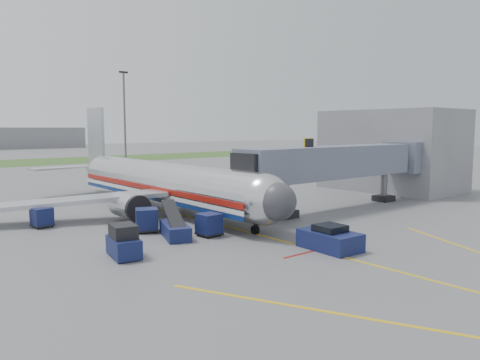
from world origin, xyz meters
TOP-DOWN VIEW (x-y plane):
  - ground at (0.00, 0.00)m, footprint 400.00×400.00m
  - apron_markings at (0.00, -7.40)m, footprint 21.52×50.00m
  - airliner at (0.00, 15.25)m, footprint 32.10×35.67m
  - jet_bridge at (12.86, 5.00)m, footprint 25.30×4.00m
  - terminal at (30.00, 10.00)m, footprint 10.00×16.00m
  - light_mast_right at (25.00, 75.00)m, footprint 2.00×0.44m
  - pushback_tug at (0.80, -4.38)m, footprint 2.56×3.99m
  - baggage_tug at (-10.27, 2.40)m, footprint 1.97×3.09m
  - baggage_cart_a at (-11.45, 14.45)m, footprint 1.59×1.59m
  - baggage_cart_b at (-3.00, 3.67)m, footprint 1.58×1.58m
  - baggage_cart_c at (-5.85, 7.71)m, footprint 2.19×2.19m
  - belt_loader at (-5.14, 4.88)m, footprint 2.86×4.96m
  - ground_power_cart at (4.21, 7.58)m, footprint 1.84×1.58m
  - ramp_worker at (-3.00, 13.93)m, footprint 0.76×0.83m

SIDE VIEW (x-z plane):
  - ground at x=0.00m, z-range 0.00..0.00m
  - apron_markings at x=0.00m, z-range 0.00..0.01m
  - belt_loader at x=-5.14m, z-range -0.59..1.76m
  - ground_power_cart at x=4.21m, z-range -0.01..1.24m
  - pushback_tug at x=0.80m, z-range -0.13..1.48m
  - baggage_cart_a at x=-11.45m, z-range 0.01..1.57m
  - baggage_cart_b at x=-3.00m, z-range 0.02..1.65m
  - baggage_tug at x=-10.27m, z-range -0.12..1.90m
  - baggage_cart_c at x=-5.85m, z-range 0.02..1.80m
  - ramp_worker at x=-3.00m, z-range 0.00..1.90m
  - airliner at x=0.00m, z-range -2.48..7.77m
  - jet_bridge at x=12.86m, z-range 1.02..7.92m
  - terminal at x=30.00m, z-range 0.00..10.00m
  - light_mast_right at x=25.00m, z-range 0.58..20.98m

